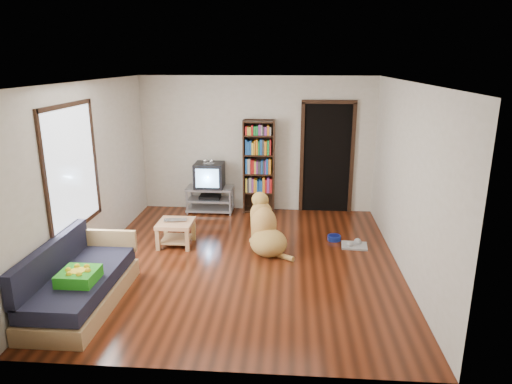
# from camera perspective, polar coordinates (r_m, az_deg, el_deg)

# --- Properties ---
(ground) EXTENTS (5.00, 5.00, 0.00)m
(ground) POSITION_cam_1_polar(r_m,az_deg,el_deg) (6.85, -1.47, -8.66)
(ground) COLOR #5B220F
(ground) RESTS_ON ground
(ceiling) EXTENTS (5.00, 5.00, 0.00)m
(ceiling) POSITION_cam_1_polar(r_m,az_deg,el_deg) (6.22, -1.65, 13.61)
(ceiling) COLOR white
(ceiling) RESTS_ON ground
(wall_back) EXTENTS (4.50, 0.00, 4.50)m
(wall_back) POSITION_cam_1_polar(r_m,az_deg,el_deg) (8.85, 0.11, 5.92)
(wall_back) COLOR beige
(wall_back) RESTS_ON ground
(wall_front) EXTENTS (4.50, 0.00, 4.50)m
(wall_front) POSITION_cam_1_polar(r_m,az_deg,el_deg) (4.06, -5.19, -6.80)
(wall_front) COLOR beige
(wall_front) RESTS_ON ground
(wall_left) EXTENTS (0.00, 5.00, 5.00)m
(wall_left) POSITION_cam_1_polar(r_m,az_deg,el_deg) (7.01, -20.18, 2.16)
(wall_left) COLOR beige
(wall_left) RESTS_ON ground
(wall_right) EXTENTS (0.00, 5.00, 5.00)m
(wall_right) POSITION_cam_1_polar(r_m,az_deg,el_deg) (6.58, 18.33, 1.46)
(wall_right) COLOR beige
(wall_right) RESTS_ON ground
(green_cushion) EXTENTS (0.42, 0.42, 0.14)m
(green_cushion) POSITION_cam_1_polar(r_m,az_deg,el_deg) (5.71, -21.28, -9.78)
(green_cushion) COLOR #31971B
(green_cushion) RESTS_ON sofa
(laptop) EXTENTS (0.39, 0.28, 0.03)m
(laptop) POSITION_cam_1_polar(r_m,az_deg,el_deg) (7.36, -10.10, -3.63)
(laptop) COLOR #B7B7BC
(laptop) RESTS_ON coffee_table
(dog_bowl) EXTENTS (0.22, 0.22, 0.08)m
(dog_bowl) POSITION_cam_1_polar(r_m,az_deg,el_deg) (7.71, 9.74, -5.67)
(dog_bowl) COLOR navy
(dog_bowl) RESTS_ON ground
(grey_rag) EXTENTS (0.43, 0.35, 0.03)m
(grey_rag) POSITION_cam_1_polar(r_m,az_deg,el_deg) (7.52, 12.18, -6.57)
(grey_rag) COLOR #9C9C9C
(grey_rag) RESTS_ON ground
(window) EXTENTS (0.03, 1.46, 1.70)m
(window) POSITION_cam_1_polar(r_m,az_deg,el_deg) (6.52, -21.99, 2.78)
(window) COLOR white
(window) RESTS_ON wall_left
(doorway) EXTENTS (1.03, 0.05, 2.19)m
(doorway) POSITION_cam_1_polar(r_m,az_deg,el_deg) (8.87, 8.86, 4.56)
(doorway) COLOR black
(doorway) RESTS_ON wall_back
(tv_stand) EXTENTS (0.90, 0.45, 0.50)m
(tv_stand) POSITION_cam_1_polar(r_m,az_deg,el_deg) (8.97, -5.76, -0.81)
(tv_stand) COLOR #99999E
(tv_stand) RESTS_ON ground
(crt_tv) EXTENTS (0.55, 0.52, 0.58)m
(crt_tv) POSITION_cam_1_polar(r_m,az_deg,el_deg) (8.86, -5.82, 2.16)
(crt_tv) COLOR black
(crt_tv) RESTS_ON tv_stand
(bookshelf) EXTENTS (0.60, 0.30, 1.80)m
(bookshelf) POSITION_cam_1_polar(r_m,az_deg,el_deg) (8.75, 0.36, 3.81)
(bookshelf) COLOR black
(bookshelf) RESTS_ON ground
(sofa) EXTENTS (0.80, 1.80, 0.80)m
(sofa) POSITION_cam_1_polar(r_m,az_deg,el_deg) (6.03, -21.27, -10.77)
(sofa) COLOR tan
(sofa) RESTS_ON ground
(coffee_table) EXTENTS (0.55, 0.55, 0.40)m
(coffee_table) POSITION_cam_1_polar(r_m,az_deg,el_deg) (7.44, -9.99, -4.52)
(coffee_table) COLOR tan
(coffee_table) RESTS_ON ground
(dog) EXTENTS (0.79, 1.01, 0.91)m
(dog) POSITION_cam_1_polar(r_m,az_deg,el_deg) (7.14, 1.15, -4.72)
(dog) COLOR #B38D45
(dog) RESTS_ON ground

